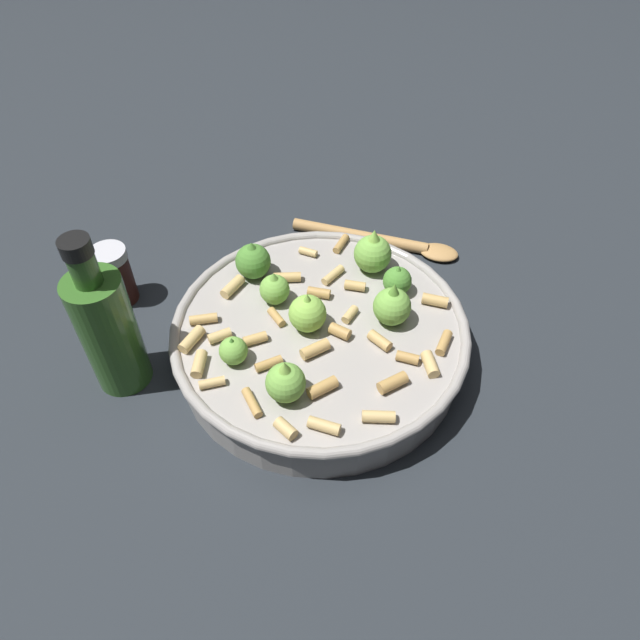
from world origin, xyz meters
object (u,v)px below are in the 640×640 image
at_px(cooking_pan, 320,334).
at_px(wooden_spoon, 384,241).
at_px(olive_oil_bottle, 108,329).
at_px(pepper_shaker, 115,275).

xyz_separation_m(cooking_pan, wooden_spoon, (-0.19, 0.09, -0.02)).
bearing_deg(wooden_spoon, olive_oil_bottle, -54.76).
height_order(pepper_shaker, wooden_spoon, pepper_shaker).
bearing_deg(olive_oil_bottle, pepper_shaker, -166.58).
relative_size(cooking_pan, olive_oil_bottle, 1.70).
relative_size(cooking_pan, pepper_shaker, 4.26).
bearing_deg(pepper_shaker, cooking_pan, 68.58).
distance_m(pepper_shaker, olive_oil_bottle, 0.13).
relative_size(olive_oil_bottle, wooden_spoon, 0.85).
height_order(cooking_pan, wooden_spoon, cooking_pan).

